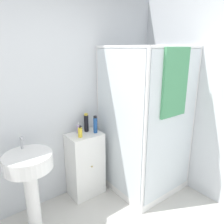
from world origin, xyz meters
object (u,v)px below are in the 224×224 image
(shampoo_bottle_tall_black, at_px, (86,123))
(shampoo_bottle_blue, at_px, (95,125))
(lotion_bottle_white, at_px, (78,129))
(sink, at_px, (30,173))
(soap_dispenser, at_px, (80,132))

(shampoo_bottle_tall_black, xyz_separation_m, shampoo_bottle_blue, (0.06, -0.11, -0.01))
(lotion_bottle_white, bearing_deg, shampoo_bottle_tall_black, -6.27)
(sink, distance_m, soap_dispenser, 0.71)
(soap_dispenser, bearing_deg, shampoo_bottle_tall_black, 36.79)
(sink, relative_size, shampoo_bottle_blue, 4.60)
(soap_dispenser, height_order, shampoo_bottle_tall_black, shampoo_bottle_tall_black)
(lotion_bottle_white, bearing_deg, sink, -159.85)
(sink, height_order, lotion_bottle_white, sink)
(shampoo_bottle_tall_black, relative_size, lotion_bottle_white, 1.76)
(shampoo_bottle_blue, bearing_deg, sink, -171.11)
(sink, relative_size, shampoo_bottle_tall_black, 4.24)
(shampoo_bottle_tall_black, distance_m, shampoo_bottle_blue, 0.13)
(sink, distance_m, shampoo_bottle_tall_black, 0.90)
(soap_dispenser, distance_m, lotion_bottle_white, 0.14)
(soap_dispenser, xyz_separation_m, lotion_bottle_white, (0.05, 0.13, -0.01))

